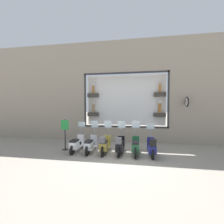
{
  "coord_description": "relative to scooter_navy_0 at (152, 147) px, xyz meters",
  "views": [
    {
      "loc": [
        -7.07,
        -0.84,
        2.47
      ],
      "look_at": [
        2.06,
        0.69,
        2.14
      ],
      "focal_mm": 24.0,
      "sensor_mm": 36.0,
      "label": 1
    }
  ],
  "objects": [
    {
      "name": "scooter_navy_0",
      "position": [
        0.0,
        0.0,
        0.0
      ],
      "size": [
        1.79,
        0.6,
        1.56
      ],
      "color": "black",
      "rests_on": "ground_plane"
    },
    {
      "name": "shop_sign_post",
      "position": [
        0.31,
        4.79,
        0.49
      ],
      "size": [
        0.36,
        0.45,
        1.76
      ],
      "color": "#232326",
      "rests_on": "ground_plane"
    },
    {
      "name": "scooter_white_5",
      "position": [
        0.07,
        4.0,
        -0.03
      ],
      "size": [
        1.8,
        0.61,
        1.57
      ],
      "color": "black",
      "rests_on": "ground_plane"
    },
    {
      "name": "scooter_olive_3",
      "position": [
        0.01,
        2.4,
        0.02
      ],
      "size": [
        1.8,
        0.6,
        1.66
      ],
      "color": "black",
      "rests_on": "ground_plane"
    },
    {
      "name": "scooter_green_1",
      "position": [
        0.07,
        0.8,
        -0.01
      ],
      "size": [
        1.81,
        0.6,
        1.67
      ],
      "color": "black",
      "rests_on": "ground_plane"
    },
    {
      "name": "scooter_silver_4",
      "position": [
        0.07,
        3.2,
        -0.03
      ],
      "size": [
        1.8,
        0.6,
        1.65
      ],
      "color": "black",
      "rests_on": "ground_plane"
    },
    {
      "name": "building_facade",
      "position": [
        3.06,
        1.58,
        3.15
      ],
      "size": [
        1.25,
        36.0,
        7.12
      ],
      "color": "gray",
      "rests_on": "ground_plane"
    },
    {
      "name": "scooter_black_2",
      "position": [
        0.01,
        1.6,
        0.01
      ],
      "size": [
        1.8,
        0.61,
        1.63
      ],
      "color": "black",
      "rests_on": "ground_plane"
    },
    {
      "name": "ground_plane",
      "position": [
        -0.55,
        1.58,
        -0.46
      ],
      "size": [
        120.0,
        120.0,
        0.0
      ],
      "primitive_type": "plane",
      "color": "gray"
    }
  ]
}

